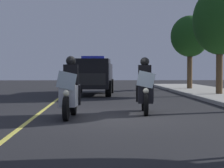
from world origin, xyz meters
TOP-DOWN VIEW (x-y plane):
  - ground_plane at (0.00, 0.00)m, footprint 80.00×80.00m
  - lane_stripe_center at (0.00, -2.22)m, footprint 48.00×0.12m
  - police_motorcycle_lead_left at (0.06, -1.20)m, footprint 2.14×0.62m
  - police_motorcycle_lead_right at (-1.07, 1.01)m, footprint 2.14×0.62m
  - police_suv at (-10.41, -0.67)m, footprint 5.03×2.36m
  - cyclist_background at (-15.07, 2.73)m, footprint 1.76×0.34m
  - tree_far_back at (-9.45, 5.80)m, footprint 2.76×2.76m
  - tree_behind_suv at (-15.50, 5.62)m, footprint 2.51×2.51m

SIDE VIEW (x-z plane):
  - ground_plane at x=0.00m, z-range 0.00..0.00m
  - lane_stripe_center at x=0.00m, z-range 0.00..0.01m
  - police_motorcycle_lead_left at x=0.06m, z-range -0.16..1.56m
  - police_motorcycle_lead_right at x=-1.07m, z-range -0.16..1.56m
  - cyclist_background at x=-15.07m, z-range 0.00..1.69m
  - police_suv at x=-10.41m, z-range 0.04..2.09m
  - tree_behind_suv at x=-15.50m, z-range 1.10..5.85m
  - tree_far_back at x=-9.45m, z-range 1.07..6.50m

